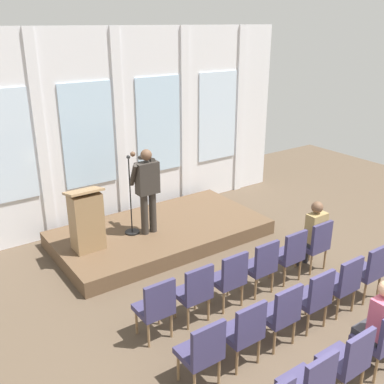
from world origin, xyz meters
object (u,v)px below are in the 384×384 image
speaker (147,185)px  chair_r2_c1 (310,383)px  chair_r0_c2 (230,276)px  audience_r2_c3 (378,321)px  chair_r0_c1 (195,290)px  chair_r0_c4 (290,253)px  chair_r0_c3 (261,264)px  chair_r1_c2 (281,312)px  chair_r1_c5 (369,269)px  audience_r0_c5 (313,231)px  chair_r0_c0 (156,306)px  chair_r1_c1 (244,330)px  chair_r1_c3 (314,296)px  chair_r1_c0 (203,350)px  chair_r0_c5 (316,243)px  lectern (86,220)px  chair_r1_c4 (343,282)px  chair_r2_c2 (349,358)px  chair_r2_c3 (382,337)px  mic_stand (131,217)px

speaker → chair_r2_c1: (-0.64, -4.57, -0.71)m
chair_r0_c2 → audience_r2_c3: bearing=-72.6°
chair_r0_c1 → chair_r0_c4: size_ratio=1.00×
chair_r0_c3 → chair_r1_c2: (-0.64, -1.06, 0.00)m
chair_r1_c5 → chair_r1_c2: bearing=180.0°
chair_r0_c4 → chair_r1_c2: size_ratio=1.00×
chair_r0_c2 → audience_r0_c5: 1.93m
chair_r0_c0 → chair_r2_c1: 2.21m
chair_r0_c3 → chair_r1_c1: same height
chair_r0_c2 → chair_r1_c3: size_ratio=1.00×
chair_r1_c0 → chair_r2_c1: size_ratio=1.00×
chair_r0_c5 → chair_r1_c2: bearing=-151.1°
chair_r1_c1 → lectern: bearing=99.1°
speaker → chair_r1_c1: 3.64m
chair_r0_c3 → chair_r0_c5: same height
chair_r1_c4 → chair_r2_c2: same height
lectern → chair_r1_c2: lectern is taller
chair_r0_c5 → lectern: bearing=141.5°
audience_r0_c5 → chair_r2_c3: size_ratio=1.36×
lectern → audience_r0_c5: lectern is taller
chair_r1_c0 → speaker: bearing=70.0°
chair_r0_c0 → chair_r0_c1: bearing=0.0°
audience_r0_c5 → chair_r2_c1: audience_r0_c5 is taller
chair_r2_c3 → audience_r2_c3: size_ratio=0.73×
chair_r2_c3 → chair_r2_c2: bearing=180.0°
mic_stand → chair_r1_c2: mic_stand is taller
chair_r2_c1 → chair_r0_c1: bearing=90.0°
chair_r0_c3 → chair_r1_c5: same height
chair_r0_c5 → chair_r1_c4: same height
chair_r0_c3 → chair_r0_c4: same height
chair_r0_c4 → audience_r2_c3: 2.14m
chair_r0_c4 → audience_r0_c5: 0.67m
audience_r2_c3 → chair_r1_c0: bearing=153.0°
audience_r0_c5 → chair_r1_c2: (-1.92, -1.14, -0.18)m
chair_r0_c0 → chair_r1_c5: size_ratio=1.00×
chair_r0_c2 → chair_r1_c1: bearing=-121.1°
chair_r1_c4 → chair_r0_c3: bearing=121.1°
chair_r0_c1 → chair_r1_c2: same height
speaker → chair_r1_c2: 3.58m
chair_r0_c1 → chair_r0_c5: (2.56, 0.00, 0.00)m
chair_r0_c2 → audience_r2_c3: audience_r2_c3 is taller
chair_r1_c0 → chair_r1_c5: size_ratio=1.00×
speaker → chair_r0_c3: bearing=-75.4°
chair_r2_c1 → chair_r0_c2: bearing=73.2°
chair_r1_c5 → chair_r2_c2: bearing=-151.1°
chair_r1_c5 → chair_r0_c5: bearing=90.0°
chair_r0_c5 → mic_stand: bearing=130.1°
chair_r1_c2 → audience_r2_c3: 1.18m
chair_r0_c3 → chair_r0_c5: size_ratio=1.00×
chair_r0_c2 → chair_r1_c3: (0.64, -1.06, 0.00)m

